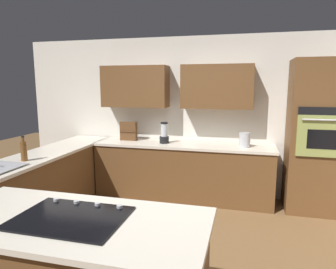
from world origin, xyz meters
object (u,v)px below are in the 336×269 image
at_px(wall_oven, 318,137).
at_px(kettle, 245,140).
at_px(cooktop, 71,217).
at_px(spice_rack, 129,131).
at_px(dish_soap_bottle, 24,151).
at_px(blender, 164,134).

height_order(wall_oven, kettle, wall_oven).
bearing_deg(cooktop, spice_rack, -75.98).
bearing_deg(spice_rack, wall_oven, 178.34).
distance_m(cooktop, spice_rack, 3.03).
xyz_separation_m(kettle, dish_soap_bottle, (2.62, 1.53, 0.02)).
xyz_separation_m(cooktop, spice_rack, (0.73, -2.93, 0.15)).
bearing_deg(blender, cooktop, 91.67).
distance_m(kettle, dish_soap_bottle, 3.03).
height_order(cooktop, dish_soap_bottle, dish_soap_bottle).
relative_size(spice_rack, kettle, 1.41).
relative_size(wall_oven, blender, 6.42).
xyz_separation_m(wall_oven, dish_soap_bottle, (3.62, 1.55, -0.06)).
xyz_separation_m(wall_oven, cooktop, (2.17, 2.85, -0.18)).
bearing_deg(spice_rack, cooktop, 104.02).
relative_size(cooktop, dish_soap_bottle, 2.42).
bearing_deg(blender, kettle, 180.00).
xyz_separation_m(spice_rack, dish_soap_bottle, (0.72, 1.64, -0.03)).
bearing_deg(kettle, cooktop, 67.56).
bearing_deg(wall_oven, cooktop, 52.74).
distance_m(blender, spice_rack, 0.66).
xyz_separation_m(cooktop, kettle, (-1.17, -2.83, 0.10)).
relative_size(cooktop, kettle, 3.46).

